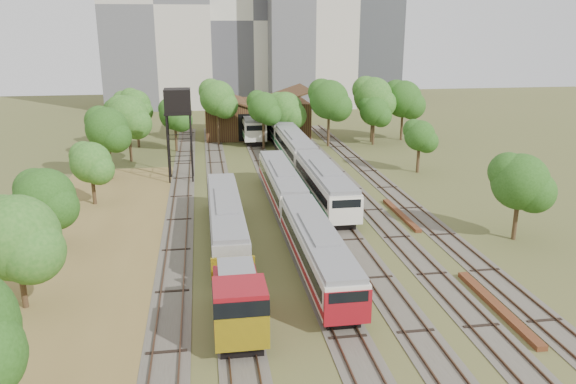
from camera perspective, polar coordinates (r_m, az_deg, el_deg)
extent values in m
plane|color=#475123|center=(36.66, 7.52, -10.97)|extent=(240.00, 240.00, 0.00)
cube|color=brown|center=(43.41, -19.39, -7.28)|extent=(14.00, 60.00, 0.04)
cube|color=#4C473D|center=(58.64, -10.78, -0.46)|extent=(2.60, 80.00, 0.06)
cube|color=#472D1E|center=(58.65, -11.49, -0.41)|extent=(0.08, 80.00, 0.14)
cube|color=#472D1E|center=(58.59, -10.09, -0.35)|extent=(0.08, 80.00, 0.14)
cube|color=#4C473D|center=(58.61, -6.88, -0.29)|extent=(2.60, 80.00, 0.06)
cube|color=#472D1E|center=(58.57, -7.58, -0.24)|extent=(0.08, 80.00, 0.14)
cube|color=#472D1E|center=(58.61, -6.18, -0.18)|extent=(0.08, 80.00, 0.14)
cube|color=#4C473D|center=(59.08, -1.06, -0.04)|extent=(2.60, 80.00, 0.06)
cube|color=#472D1E|center=(58.97, -1.75, 0.02)|extent=(0.08, 80.00, 0.14)
cube|color=#472D1E|center=(59.15, -0.37, 0.08)|extent=(0.08, 80.00, 0.14)
cube|color=#4C473D|center=(59.73, 2.75, 0.13)|extent=(2.60, 80.00, 0.06)
cube|color=#472D1E|center=(59.57, 2.07, 0.18)|extent=(0.08, 80.00, 0.14)
cube|color=#472D1E|center=(59.85, 3.42, 0.24)|extent=(0.08, 80.00, 0.14)
cube|color=#4C473D|center=(60.63, 6.46, 0.29)|extent=(2.60, 80.00, 0.06)
cube|color=#472D1E|center=(60.43, 5.80, 0.35)|extent=(0.08, 80.00, 0.14)
cube|color=#472D1E|center=(60.80, 7.11, 0.40)|extent=(0.08, 80.00, 0.14)
cube|color=#4C473D|center=(61.78, 10.04, 0.45)|extent=(2.60, 80.00, 0.06)
cube|color=#472D1E|center=(61.53, 9.41, 0.50)|extent=(0.08, 80.00, 0.14)
cube|color=#472D1E|center=(61.99, 10.67, 0.55)|extent=(0.08, 80.00, 0.14)
cube|color=black|center=(40.05, 2.94, -7.79)|extent=(2.03, 15.64, 0.74)
cube|color=silver|center=(39.45, 2.97, -5.78)|extent=(2.67, 17.00, 2.30)
cube|color=black|center=(39.35, 2.98, -5.40)|extent=(2.73, 15.64, 0.78)
cube|color=slate|center=(38.97, 3.00, -3.98)|extent=(2.46, 16.66, 0.33)
cube|color=maroon|center=(39.70, 2.96, -6.64)|extent=(2.73, 16.66, 0.41)
cube|color=maroon|center=(32.05, 6.08, -11.60)|extent=(2.71, 0.25, 2.07)
cube|color=black|center=(56.22, -0.65, -0.54)|extent=(2.03, 15.64, 0.74)
cube|color=silver|center=(55.80, -0.66, 0.95)|extent=(2.67, 17.00, 2.30)
cube|color=black|center=(55.72, -0.66, 1.23)|extent=(2.73, 15.64, 0.78)
cube|color=slate|center=(55.46, -0.66, 2.27)|extent=(2.46, 16.66, 0.33)
cube|color=maroon|center=(55.97, -0.66, 0.32)|extent=(2.73, 16.66, 0.41)
cube|color=black|center=(55.41, 3.68, -0.80)|extent=(2.20, 15.64, 0.80)
cube|color=silver|center=(54.94, 3.71, 0.85)|extent=(2.90, 17.00, 2.50)
cube|color=black|center=(54.86, 3.71, 1.15)|extent=(2.96, 15.64, 0.85)
cube|color=slate|center=(54.58, 3.74, 2.30)|extent=(2.67, 16.66, 0.36)
cube|color=#175E31|center=(55.14, 3.70, 0.15)|extent=(2.96, 16.66, 0.45)
cube|color=silver|center=(47.13, 5.91, -2.03)|extent=(2.94, 0.25, 2.25)
cube|color=black|center=(72.00, 0.70, 3.29)|extent=(2.20, 15.64, 0.80)
cube|color=silver|center=(71.64, 0.70, 4.57)|extent=(2.90, 17.00, 2.50)
cube|color=black|center=(71.58, 0.70, 4.81)|extent=(2.96, 15.64, 0.85)
cube|color=slate|center=(71.36, 0.71, 5.70)|extent=(2.67, 16.66, 0.36)
cube|color=#175E31|center=(71.79, 0.70, 4.03)|extent=(2.96, 16.66, 0.45)
cube|color=black|center=(88.94, -1.17, 5.83)|extent=(2.20, 15.64, 0.80)
cube|color=silver|center=(88.65, -1.17, 6.88)|extent=(2.90, 17.00, 2.50)
cube|color=black|center=(88.60, -1.17, 7.07)|extent=(2.96, 15.64, 0.85)
cube|color=slate|center=(88.42, -1.18, 7.79)|extent=(2.67, 16.66, 0.36)
cube|color=#175E31|center=(88.77, -1.17, 6.43)|extent=(2.96, 16.66, 0.45)
cube|color=black|center=(88.99, -3.78, 5.82)|extent=(2.38, 14.72, 0.87)
cube|color=silver|center=(88.68, -3.80, 6.95)|extent=(3.14, 16.00, 2.70)
cube|color=black|center=(88.63, -3.80, 7.16)|extent=(3.20, 14.72, 0.92)
cube|color=slate|center=(88.44, -3.82, 7.94)|extent=(2.89, 15.68, 0.39)
cube|color=#175E31|center=(88.81, -3.79, 6.47)|extent=(3.20, 15.68, 0.49)
cube|color=silver|center=(80.91, -3.29, 5.95)|extent=(3.18, 0.25, 2.43)
cube|color=black|center=(33.74, -5.12, -12.56)|extent=(2.30, 7.20, 0.94)
cube|color=maroon|center=(33.87, -5.27, -10.05)|extent=(2.61, 4.40, 1.57)
cube|color=maroon|center=(30.56, -4.87, -11.82)|extent=(2.82, 2.72, 2.82)
cube|color=black|center=(30.25, -4.91, -10.68)|extent=(2.88, 2.77, 0.94)
cube|color=gold|center=(29.72, -4.65, -14.20)|extent=(2.82, 0.20, 1.88)
cube|color=gold|center=(36.73, -5.59, -7.95)|extent=(2.82, 0.20, 1.88)
cube|color=slate|center=(32.40, -5.26, -7.94)|extent=(2.09, 3.60, 0.21)
cube|color=black|center=(46.52, -6.29, -4.34)|extent=(1.98, 16.56, 0.72)
cube|color=gray|center=(46.01, -6.35, -2.61)|extent=(2.62, 18.00, 2.26)
cube|color=black|center=(45.92, -6.36, -2.29)|extent=(2.68, 16.56, 0.77)
cube|color=slate|center=(45.61, -6.40, -1.08)|extent=(2.41, 17.64, 0.32)
cylinder|color=black|center=(63.19, -12.10, 4.19)|extent=(0.19, 0.19, 7.54)
cylinder|color=black|center=(63.09, -9.78, 4.30)|extent=(0.19, 0.19, 7.54)
cylinder|color=black|center=(65.68, -11.99, 4.65)|extent=(0.19, 0.19, 7.54)
cylinder|color=black|center=(65.58, -9.76, 4.76)|extent=(0.19, 0.19, 7.54)
cube|color=black|center=(63.70, -11.10, 7.89)|extent=(2.97, 2.97, 0.20)
cube|color=black|center=(63.52, -11.16, 9.11)|extent=(2.83, 2.83, 2.55)
cube|color=brown|center=(37.71, 20.49, -10.86)|extent=(0.64, 9.65, 0.32)
cube|color=brown|center=(52.78, 11.39, -2.28)|extent=(0.56, 8.88, 0.29)
cube|color=#381D14|center=(90.65, -3.28, 7.51)|extent=(16.00, 11.00, 5.50)
cube|color=#381D14|center=(89.90, -5.89, 9.53)|extent=(8.45, 11.55, 2.96)
cube|color=#381D14|center=(90.66, -0.77, 9.68)|extent=(8.45, 11.55, 2.96)
cube|color=black|center=(85.39, -2.92, 6.59)|extent=(6.40, 0.15, 4.12)
cylinder|color=#382616|center=(38.47, -25.39, -8.14)|extent=(0.36, 0.36, 3.66)
sphere|color=#1F4713|center=(37.46, -25.92, -4.19)|extent=(5.21, 5.21, 5.21)
cylinder|color=#382616|center=(47.53, -23.11, -3.50)|extent=(0.36, 0.36, 3.31)
sphere|color=#1F4713|center=(46.77, -23.46, -0.55)|extent=(4.58, 4.58, 4.58)
cylinder|color=#382616|center=(57.98, -19.15, 0.39)|extent=(0.36, 0.36, 3.32)
sphere|color=#1F4713|center=(57.37, -19.39, 2.85)|extent=(3.97, 3.97, 3.97)
cylinder|color=#382616|center=(66.89, -17.64, 3.16)|extent=(0.36, 0.36, 4.61)
sphere|color=#1F4713|center=(66.21, -17.91, 6.16)|extent=(4.75, 4.75, 4.75)
cylinder|color=#382616|center=(75.29, -15.74, 4.73)|extent=(0.36, 0.36, 4.59)
sphere|color=#1F4713|center=(74.69, -15.96, 7.39)|extent=(5.29, 5.29, 5.29)
cylinder|color=#382616|center=(85.05, -16.74, 5.66)|extent=(0.36, 0.36, 3.78)
sphere|color=#1F4713|center=(84.58, -16.90, 7.61)|extent=(3.87, 3.87, 3.87)
cylinder|color=#382616|center=(94.89, -15.87, 6.78)|extent=(0.36, 0.36, 3.75)
sphere|color=#1F4713|center=(94.47, -16.01, 8.51)|extent=(4.39, 4.39, 4.39)
cylinder|color=#382616|center=(84.09, -15.02, 6.04)|extent=(0.36, 0.36, 4.81)
sphere|color=#1F4713|center=(83.53, -15.20, 8.54)|extent=(4.23, 4.23, 4.23)
cylinder|color=#382616|center=(80.04, -11.32, 5.50)|extent=(0.36, 0.36, 4.06)
sphere|color=#1F4713|center=(79.52, -11.44, 7.72)|extent=(4.25, 4.25, 4.25)
cylinder|color=#382616|center=(83.71, -7.08, 6.62)|extent=(0.36, 0.36, 5.37)
sphere|color=#1F4713|center=(83.11, -7.19, 9.45)|extent=(5.12, 5.12, 5.12)
cylinder|color=#382616|center=(80.01, -2.50, 6.02)|extent=(0.36, 0.36, 4.66)
sphere|color=#1F4713|center=(79.44, -2.53, 8.58)|extent=(4.36, 4.36, 4.36)
cylinder|color=#382616|center=(83.75, -0.32, 6.25)|extent=(0.36, 0.36, 3.92)
sphere|color=#1F4713|center=(83.26, -0.32, 8.30)|extent=(5.39, 5.39, 5.39)
cylinder|color=#382616|center=(82.06, 4.13, 6.50)|extent=(0.36, 0.36, 5.34)
sphere|color=#1F4713|center=(81.45, 4.19, 9.35)|extent=(5.60, 5.60, 5.60)
cylinder|color=#382616|center=(86.06, 8.52, 6.84)|extent=(0.36, 0.36, 5.37)
sphere|color=#1F4713|center=(85.48, 8.64, 9.58)|extent=(5.70, 5.70, 5.70)
cylinder|color=#382616|center=(88.23, 11.48, 6.78)|extent=(0.36, 0.36, 4.94)
sphere|color=#1F4713|center=(87.69, 11.63, 9.24)|extent=(5.57, 5.57, 5.57)
cylinder|color=#382616|center=(49.28, 22.13, -2.36)|extent=(0.36, 0.36, 3.86)
sphere|color=#1F4713|center=(48.47, 22.51, 0.98)|extent=(4.54, 4.54, 4.54)
cylinder|color=#382616|center=(68.75, 13.09, 3.39)|extent=(0.36, 0.36, 3.51)
sphere|color=#1F4713|center=(68.21, 13.23, 5.61)|extent=(3.62, 3.62, 3.62)
cylinder|color=#382616|center=(84.04, 8.66, 6.10)|extent=(0.36, 0.36, 3.92)
sphere|color=#1F4713|center=(83.56, 8.75, 8.14)|extent=(4.25, 4.25, 4.25)
cube|color=beige|center=(126.49, -13.26, 17.95)|extent=(22.00, 16.00, 42.00)
cube|color=beige|center=(131.66, -3.92, 16.94)|extent=(20.00, 18.00, 36.00)
cube|color=#3B3E42|center=(147.75, 8.67, 15.19)|extent=(12.00, 12.00, 28.00)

